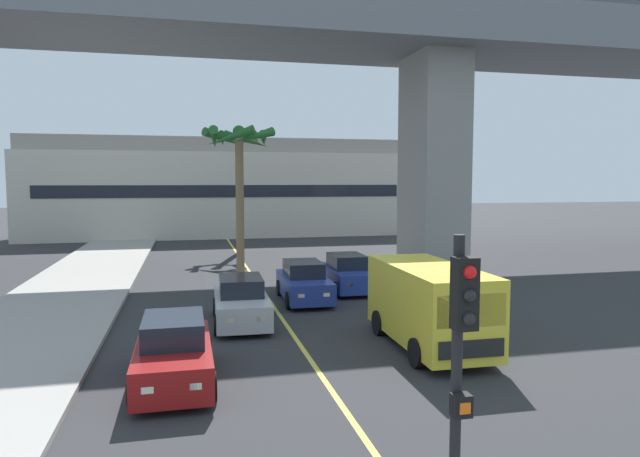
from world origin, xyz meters
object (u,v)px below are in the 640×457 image
Objects in this scene: car_queue_second at (304,283)px; palm_tree_near_median at (239,157)px; delivery_van at (429,303)px; traffic_light_median_near at (460,375)px; palm_tree_mid_median at (239,155)px; car_queue_fourth at (348,274)px; car_queue_third at (241,302)px; car_queue_front at (174,353)px.

palm_tree_near_median is at bearing 109.24° from car_queue_second.
car_queue_second is 7.99m from palm_tree_near_median.
palm_tree_near_median is at bearing 108.15° from delivery_van.
delivery_van is (2.18, -7.02, 0.57)m from car_queue_second.
palm_tree_mid_median is (0.57, 32.06, 3.71)m from traffic_light_median_near.
car_queue_fourth is at bearing 89.37° from delivery_van.
delivery_van reaches higher than car_queue_third.
delivery_van is 14.20m from palm_tree_near_median.
car_queue_fourth is at bearing 54.39° from car_queue_front.
car_queue_front is at bearing -111.57° from car_queue_third.
car_queue_front is at bearing 111.39° from traffic_light_median_near.
car_queue_fourth is at bearing 43.03° from car_queue_third.
car_queue_front is at bearing -125.61° from car_queue_fourth.
palm_tree_mid_median is at bearing 88.98° from traffic_light_median_near.
palm_tree_near_median is at bearing 78.60° from car_queue_front.
car_queue_second is 4.13m from car_queue_third.
palm_tree_near_median reaches higher than car_queue_third.
car_queue_third is at bearing 94.72° from traffic_light_median_near.
traffic_light_median_near is at bearing -95.84° from car_queue_second.
palm_tree_mid_median is (-3.28, 22.75, 5.14)m from delivery_van.
car_queue_fourth is 0.98× the size of traffic_light_median_near.
traffic_light_median_near is 32.28m from palm_tree_mid_median.
delivery_van is at bearing 67.52° from traffic_light_median_near.
car_queue_second is at bearing -144.16° from car_queue_fourth.
delivery_van is (-0.10, -8.67, 0.57)m from car_queue_fourth.
car_queue_fourth is 0.56× the size of palm_tree_near_median.
palm_tree_near_median is (2.83, 14.02, 5.18)m from car_queue_front.
palm_tree_near_median reaches higher than delivery_van.
palm_tree_near_median is at bearing -95.15° from palm_tree_mid_median.
palm_tree_mid_median reaches higher than palm_tree_near_median.
delivery_van is at bearing -72.75° from car_queue_second.
car_queue_fourth is (2.28, 1.64, 0.00)m from car_queue_second.
traffic_light_median_near reaches higher than car_queue_front.
car_queue_fourth is 15.57m from palm_tree_mid_median.
traffic_light_median_near is (1.10, -13.27, 1.99)m from car_queue_third.
traffic_light_median_near is (-1.67, -16.33, 1.99)m from car_queue_second.
car_queue_third is at bearing -95.07° from palm_tree_mid_median.
car_queue_second is at bearing 107.25° from delivery_van.
car_queue_front is 0.99× the size of car_queue_fourth.
delivery_van is 10.18m from traffic_light_median_near.
car_queue_front is 0.51× the size of palm_tree_mid_median.
delivery_van reaches higher than car_queue_front.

